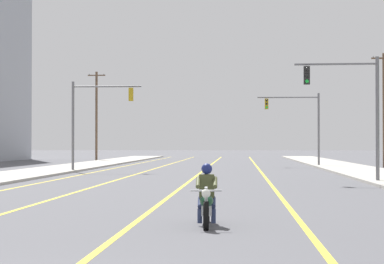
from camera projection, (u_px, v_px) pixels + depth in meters
name	position (u px, v px, depth m)	size (l,w,h in m)	color
lane_stripe_center	(205.00, 169.00, 53.30)	(0.16, 100.00, 0.01)	yellow
lane_stripe_left	(153.00, 169.00, 53.55)	(0.16, 100.00, 0.01)	yellow
lane_stripe_right	(259.00, 170.00, 53.03)	(0.16, 100.00, 0.01)	yellow
lane_stripe_far_left	(109.00, 169.00, 53.77)	(0.16, 100.00, 0.01)	yellow
sidewalk_kerb_right	(364.00, 172.00, 47.60)	(4.40, 110.00, 0.14)	#ADA89E
sidewalk_kerb_left	(47.00, 171.00, 49.00)	(4.40, 110.00, 0.14)	#ADA89E
motorcycle_with_rider	(207.00, 201.00, 16.77)	(0.70, 2.19, 1.46)	black
traffic_signal_near_right	(354.00, 100.00, 35.07)	(4.12, 0.37, 6.20)	slate
traffic_signal_near_left	(93.00, 112.00, 49.06)	(4.82, 0.37, 6.20)	slate
traffic_signal_mid_right	(301.00, 118.00, 60.40)	(5.24, 0.37, 6.20)	slate
utility_pole_right_far	(384.00, 108.00, 57.49)	(2.02, 0.26, 9.21)	brown
utility_pole_left_far	(96.00, 115.00, 80.12)	(1.97, 0.26, 10.00)	brown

